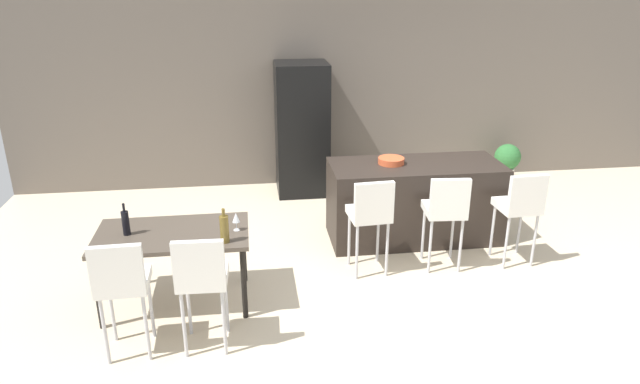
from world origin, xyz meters
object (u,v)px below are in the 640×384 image
dining_chair_far (202,275)px  wine_glass_left (236,218)px  kitchen_island (414,201)px  bar_chair_right (520,204)px  potted_plant (507,160)px  refrigerator (302,129)px  fruit_bowl (391,161)px  wine_bottle_far (126,223)px  dining_table (173,239)px  dining_chair_near (121,280)px  wine_bottle_end (224,229)px  bar_chair_middle (446,208)px  bar_chair_left (371,212)px

dining_chair_far → wine_glass_left: dining_chair_far is taller
kitchen_island → dining_chair_far: 2.99m
bar_chair_right → potted_plant: size_ratio=1.79×
refrigerator → fruit_bowl: refrigerator is taller
bar_chair_right → wine_bottle_far: bar_chair_right is taller
dining_table → fruit_bowl: fruit_bowl is taller
dining_table → dining_chair_near: 0.82m
bar_chair_right → wine_bottle_end: size_ratio=3.32×
bar_chair_middle → dining_table: size_ratio=0.76×
bar_chair_left → bar_chair_right: size_ratio=1.00×
bar_chair_right → refrigerator: size_ratio=0.57×
dining_table → wine_bottle_end: size_ratio=4.38×
dining_table → wine_bottle_end: bearing=-28.3°
bar_chair_right → dining_chair_far: same height
fruit_bowl → potted_plant: size_ratio=0.51×
refrigerator → dining_table: bearing=-117.8°
wine_glass_left → refrigerator: refrigerator is taller
dining_table → wine_glass_left: 0.62m
fruit_bowl → dining_chair_near: bearing=-144.1°
fruit_bowl → potted_plant: bearing=36.4°
dining_chair_near → wine_bottle_far: 0.79m
fruit_bowl → bar_chair_middle: bearing=-65.7°
dining_chair_far → potted_plant: 5.57m
dining_chair_near → bar_chair_middle: bearing=19.7°
refrigerator → fruit_bowl: size_ratio=6.18×
bar_chair_middle → wine_glass_left: 2.17m
bar_chair_right → dining_table: bar_chair_right is taller
dining_chair_near → wine_bottle_far: bearing=96.5°
wine_bottle_end → dining_chair_near: bearing=-148.3°
bar_chair_middle → potted_plant: size_ratio=1.79×
wine_glass_left → fruit_bowl: size_ratio=0.58×
kitchen_island → bar_chair_right: (0.90, -0.78, 0.24)m
wine_glass_left → potted_plant: wine_glass_left is taller
dining_chair_near → wine_glass_left: dining_chair_near is taller
potted_plant → refrigerator: bearing=179.8°
dining_table → refrigerator: size_ratio=0.75×
bar_chair_middle → dining_table: bar_chair_middle is taller
bar_chair_right → bar_chair_middle: bearing=180.0°
kitchen_island → dining_table: kitchen_island is taller
wine_bottle_end → fruit_bowl: wine_bottle_end is taller
bar_chair_middle → potted_plant: bearing=53.3°
potted_plant → wine_bottle_far: bearing=-150.6°
kitchen_island → dining_table: bearing=-157.0°
wine_glass_left → refrigerator: 2.99m
bar_chair_right → fruit_bowl: size_ratio=3.53×
bar_chair_middle → dining_table: bearing=-173.1°
kitchen_island → refrigerator: 2.10m
dining_table → dining_chair_far: (0.31, -0.76, 0.03)m
bar_chair_middle → fruit_bowl: bar_chair_middle is taller
bar_chair_middle → refrigerator: 2.79m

